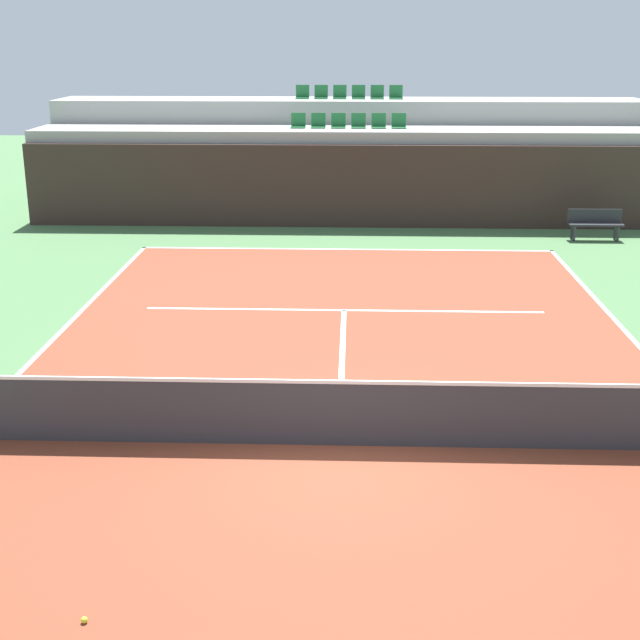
{
  "coord_description": "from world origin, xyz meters",
  "views": [
    {
      "loc": [
        0.15,
        -11.29,
        5.45
      ],
      "look_at": [
        -0.34,
        2.0,
        1.2
      ],
      "focal_mm": 49.99,
      "sensor_mm": 36.0,
      "label": 1
    }
  ],
  "objects": [
    {
      "name": "court_surface",
      "position": [
        0.0,
        0.0,
        0.01
      ],
      "size": [
        11.0,
        24.0,
        0.01
      ],
      "primitive_type": "cube",
      "color": "brown",
      "rests_on": "ground_plane"
    },
    {
      "name": "baseline_far",
      "position": [
        0.0,
        11.95,
        0.01
      ],
      "size": [
        11.0,
        0.1,
        0.0
      ],
      "primitive_type": "cube",
      "color": "white",
      "rests_on": "court_surface"
    },
    {
      "name": "stands_tier_upper",
      "position": [
        0.0,
        18.75,
        1.74
      ],
      "size": [
        19.17,
        2.4,
        3.48
      ],
      "primitive_type": "cube",
      "color": "#9E9E99",
      "rests_on": "ground_plane"
    },
    {
      "name": "tennis_net",
      "position": [
        0.0,
        0.0,
        0.51
      ],
      "size": [
        11.08,
        0.08,
        1.07
      ],
      "color": "black",
      "rests_on": "court_surface"
    },
    {
      "name": "seating_row_upper",
      "position": [
        0.0,
        18.85,
        3.6
      ],
      "size": [
        3.52,
        0.44,
        0.44
      ],
      "color": "#1E6633",
      "rests_on": "stands_tier_upper"
    },
    {
      "name": "player_bench",
      "position": [
        6.92,
        13.43,
        0.51
      ],
      "size": [
        1.5,
        0.4,
        0.85
      ],
      "color": "#232328",
      "rests_on": "ground_plane"
    },
    {
      "name": "seating_row_lower",
      "position": [
        0.0,
        16.45,
        2.89
      ],
      "size": [
        3.52,
        0.44,
        0.44
      ],
      "color": "#1E6633",
      "rests_on": "stands_tier_lower"
    },
    {
      "name": "tennis_ball_0",
      "position": [
        -2.41,
        -4.04,
        0.04
      ],
      "size": [
        0.07,
        0.07,
        0.07
      ],
      "primitive_type": "sphere",
      "color": "#CCE033",
      "rests_on": "court_surface"
    },
    {
      "name": "service_line_far",
      "position": [
        0.0,
        6.4,
        0.01
      ],
      "size": [
        8.26,
        0.1,
        0.0
      ],
      "primitive_type": "cube",
      "color": "white",
      "rests_on": "court_surface"
    },
    {
      "name": "stands_tier_lower",
      "position": [
        0.0,
        16.35,
        1.38
      ],
      "size": [
        19.17,
        2.4,
        2.77
      ],
      "primitive_type": "cube",
      "color": "#9E9E99",
      "rests_on": "ground_plane"
    },
    {
      "name": "centre_service_line",
      "position": [
        0.0,
        3.2,
        0.01
      ],
      "size": [
        0.1,
        6.4,
        0.0
      ],
      "primitive_type": "cube",
      "color": "white",
      "rests_on": "court_surface"
    },
    {
      "name": "ground_plane",
      "position": [
        0.0,
        0.0,
        0.0
      ],
      "size": [
        80.0,
        80.0,
        0.0
      ],
      "primitive_type": "plane",
      "color": "#477042"
    },
    {
      "name": "back_wall",
      "position": [
        0.0,
        15.0,
        1.21
      ],
      "size": [
        19.17,
        0.3,
        2.42
      ],
      "primitive_type": "cube",
      "color": "#33231E",
      "rests_on": "ground_plane"
    }
  ]
}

